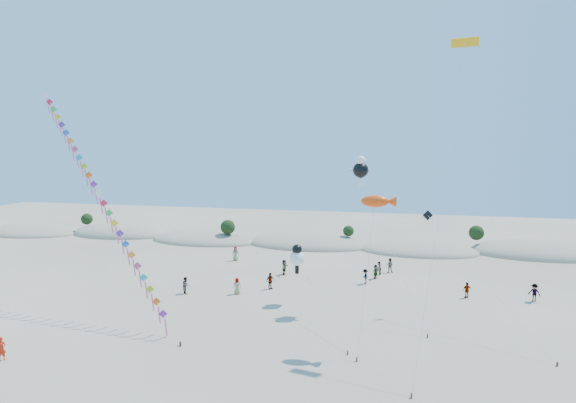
{
  "coord_description": "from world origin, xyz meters",
  "views": [
    {
      "loc": [
        12.31,
        -24.55,
        15.26
      ],
      "look_at": [
        3.81,
        14.0,
        10.36
      ],
      "focal_mm": 30.0,
      "sensor_mm": 36.0,
      "label": 1
    }
  ],
  "objects_px": {
    "flyer_foreground": "(1,349)",
    "fish_kite": "(379,202)",
    "parafoil_kite": "(464,51)",
    "kite_train": "(97,191)"
  },
  "relations": [
    {
      "from": "kite_train",
      "to": "fish_kite",
      "type": "bearing_deg",
      "value": -6.27
    },
    {
      "from": "fish_kite",
      "to": "flyer_foreground",
      "type": "xyz_separation_m",
      "value": [
        -25.57,
        -8.69,
        -10.03
      ]
    },
    {
      "from": "flyer_foreground",
      "to": "fish_kite",
      "type": "bearing_deg",
      "value": -6.05
    },
    {
      "from": "parafoil_kite",
      "to": "flyer_foreground",
      "type": "distance_m",
      "value": 39.78
    },
    {
      "from": "kite_train",
      "to": "fish_kite",
      "type": "height_order",
      "value": "kite_train"
    },
    {
      "from": "fish_kite",
      "to": "kite_train",
      "type": "bearing_deg",
      "value": 173.73
    },
    {
      "from": "kite_train",
      "to": "fish_kite",
      "type": "xyz_separation_m",
      "value": [
        25.23,
        -2.77,
        0.01
      ]
    },
    {
      "from": "fish_kite",
      "to": "flyer_foreground",
      "type": "bearing_deg",
      "value": -161.22
    },
    {
      "from": "kite_train",
      "to": "parafoil_kite",
      "type": "bearing_deg",
      "value": 0.94
    },
    {
      "from": "parafoil_kite",
      "to": "flyer_foreground",
      "type": "bearing_deg",
      "value": -159.17
    }
  ]
}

